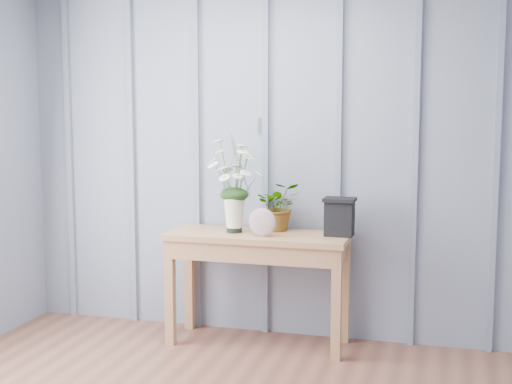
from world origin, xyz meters
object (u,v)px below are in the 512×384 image
(daisy_vase, at_px, (234,171))
(felt_disc_vessel, at_px, (262,222))
(carved_box, at_px, (339,216))
(sideboard, at_px, (258,250))

(daisy_vase, distance_m, felt_disc_vessel, 0.39)
(daisy_vase, bearing_deg, felt_disc_vessel, -23.61)
(felt_disc_vessel, bearing_deg, daisy_vase, 161.41)
(carved_box, bearing_deg, sideboard, -174.22)
(sideboard, xyz_separation_m, daisy_vase, (-0.16, -0.01, 0.52))
(daisy_vase, relative_size, carved_box, 2.63)
(felt_disc_vessel, xyz_separation_m, carved_box, (0.47, 0.16, 0.03))
(sideboard, xyz_separation_m, felt_disc_vessel, (0.06, -0.10, 0.21))
(felt_disc_vessel, height_order, carved_box, carved_box)
(sideboard, relative_size, carved_box, 4.86)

